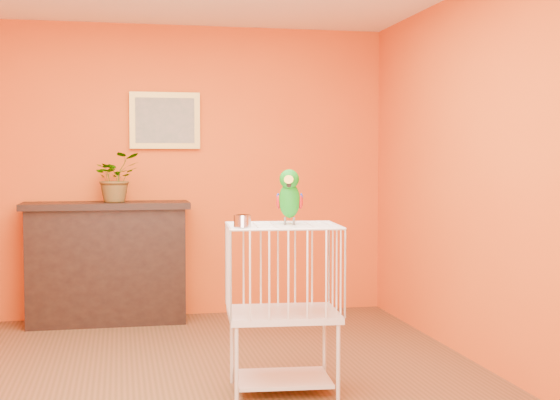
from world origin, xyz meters
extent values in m
plane|color=brown|center=(0.00, 0.00, 0.00)|extent=(4.50, 4.50, 0.00)
plane|color=#E25615|center=(0.00, 2.25, 1.30)|extent=(4.00, 0.00, 4.00)
plane|color=#E25615|center=(0.00, -2.25, 1.30)|extent=(4.00, 0.00, 4.00)
plane|color=#E25615|center=(2.00, 0.00, 1.30)|extent=(0.00, 4.50, 4.50)
cube|color=black|center=(-0.52, 2.01, 0.49)|extent=(1.31, 0.44, 0.98)
cube|color=black|center=(-0.52, 2.01, 1.01)|extent=(1.40, 0.50, 0.05)
cube|color=black|center=(-0.52, 1.81, 0.49)|extent=(0.92, 0.02, 0.49)
cube|color=#541824|center=(-0.79, 1.96, 0.38)|extent=(0.05, 0.20, 0.31)
cube|color=#304824|center=(-0.70, 1.96, 0.38)|extent=(0.05, 0.20, 0.31)
cube|color=#541824|center=(-0.60, 1.96, 0.38)|extent=(0.05, 0.20, 0.31)
cube|color=#304824|center=(-0.49, 1.96, 0.38)|extent=(0.05, 0.20, 0.31)
cube|color=#541824|center=(-0.38, 1.96, 0.38)|extent=(0.05, 0.20, 0.31)
imported|color=#26722D|center=(-0.43, 2.00, 1.20)|extent=(0.50, 0.53, 0.33)
cube|color=gold|center=(0.00, 2.22, 1.75)|extent=(0.62, 0.03, 0.50)
cube|color=gray|center=(0.00, 2.21, 1.75)|extent=(0.52, 0.01, 0.40)
cube|color=silver|center=(0.55, -0.24, 0.08)|extent=(0.59, 0.47, 0.02)
cube|color=silver|center=(0.55, -0.24, 0.47)|extent=(0.70, 0.56, 0.04)
cube|color=silver|center=(0.55, -0.24, 1.01)|extent=(0.70, 0.56, 0.01)
cylinder|color=silver|center=(0.24, -0.44, 0.23)|extent=(0.02, 0.02, 0.45)
cylinder|color=silver|center=(0.83, -0.49, 0.23)|extent=(0.02, 0.02, 0.45)
cylinder|color=silver|center=(0.28, 0.01, 0.23)|extent=(0.02, 0.02, 0.45)
cylinder|color=silver|center=(0.87, -0.04, 0.23)|extent=(0.02, 0.02, 0.45)
cylinder|color=silver|center=(0.28, -0.40, 1.05)|extent=(0.10, 0.10, 0.07)
cylinder|color=#59544C|center=(0.57, -0.22, 1.03)|extent=(0.01, 0.01, 0.05)
cylinder|color=#59544C|center=(0.62, -0.24, 1.03)|extent=(0.01, 0.01, 0.05)
ellipsoid|color=#118B0F|center=(0.60, -0.23, 1.16)|extent=(0.17, 0.21, 0.24)
ellipsoid|color=#118B0F|center=(0.59, -0.27, 1.29)|extent=(0.14, 0.15, 0.12)
cone|color=orange|center=(0.57, -0.32, 1.27)|extent=(0.07, 0.09, 0.08)
cone|color=black|center=(0.58, -0.31, 1.25)|extent=(0.04, 0.04, 0.03)
sphere|color=black|center=(0.54, -0.28, 1.30)|extent=(0.02, 0.02, 0.02)
sphere|color=black|center=(0.62, -0.30, 1.30)|extent=(0.02, 0.02, 0.02)
ellipsoid|color=#A50C0C|center=(0.54, -0.20, 1.15)|extent=(0.05, 0.08, 0.08)
ellipsoid|color=navy|center=(0.66, -0.24, 1.15)|extent=(0.05, 0.08, 0.08)
cone|color=#118B0F|center=(0.62, -0.15, 1.08)|extent=(0.11, 0.18, 0.13)
camera|label=1|loc=(-0.40, -4.79, 1.41)|focal=50.00mm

